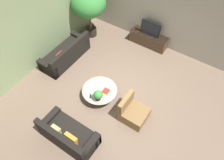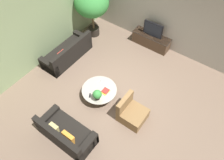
% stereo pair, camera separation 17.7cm
% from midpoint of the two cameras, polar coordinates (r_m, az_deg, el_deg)
% --- Properties ---
extents(ground_plane, '(24.00, 24.00, 0.00)m').
position_cam_midpoint_polar(ground_plane, '(7.64, 1.20, -3.73)').
color(ground_plane, brown).
extents(back_wall_stone, '(7.40, 0.12, 3.00)m').
position_cam_midpoint_polar(back_wall_stone, '(8.73, 14.37, 16.65)').
color(back_wall_stone, '#A39E93').
rests_on(back_wall_stone, ground).
extents(side_wall_left, '(0.12, 7.40, 3.00)m').
position_cam_midpoint_polar(side_wall_left, '(8.36, -16.94, 14.28)').
color(side_wall_left, gray).
rests_on(side_wall_left, ground).
extents(media_console, '(1.58, 0.50, 0.54)m').
position_cam_midpoint_polar(media_console, '(9.28, 10.73, 10.17)').
color(media_console, '#473323').
rests_on(media_console, ground).
extents(television, '(0.81, 0.13, 0.58)m').
position_cam_midpoint_polar(television, '(8.94, 11.25, 12.79)').
color(television, black).
rests_on(television, media_console).
extents(coffee_table, '(1.17, 1.17, 0.41)m').
position_cam_midpoint_polar(coffee_table, '(7.36, -2.62, -3.05)').
color(coffee_table, '#756656').
rests_on(coffee_table, ground).
extents(couch_by_wall, '(0.84, 2.09, 0.84)m').
position_cam_midpoint_polar(couch_by_wall, '(8.73, -10.93, 6.94)').
color(couch_by_wall, black).
rests_on(couch_by_wall, ground).
extents(couch_near_entry, '(1.71, 0.84, 0.84)m').
position_cam_midpoint_polar(couch_near_entry, '(6.71, -11.16, -13.63)').
color(couch_near_entry, black).
rests_on(couch_near_entry, ground).
extents(armchair_wicker, '(0.80, 0.76, 0.86)m').
position_cam_midpoint_polar(armchair_wicker, '(6.96, 5.84, -8.56)').
color(armchair_wicker, brown).
rests_on(armchair_wicker, ground).
extents(potted_palm_tall, '(1.37, 1.37, 2.11)m').
position_cam_midpoint_polar(potted_palm_tall, '(9.01, -4.74, 19.27)').
color(potted_palm_tall, black).
rests_on(potted_palm_tall, ground).
extents(potted_plant_tabletop, '(0.30, 0.30, 0.39)m').
position_cam_midpoint_polar(potted_plant_tabletop, '(6.87, -3.14, -3.86)').
color(potted_plant_tabletop, black).
rests_on(potted_plant_tabletop, coffee_table).
extents(book_stack, '(0.23, 0.28, 0.06)m').
position_cam_midpoint_polar(book_stack, '(7.18, -1.03, -2.91)').
color(book_stack, gold).
rests_on(book_stack, coffee_table).
extents(remote_black, '(0.12, 0.16, 0.02)m').
position_cam_midpoint_polar(remote_black, '(7.13, -5.09, -4.03)').
color(remote_black, black).
rests_on(remote_black, coffee_table).
extents(remote_silver, '(0.06, 0.16, 0.02)m').
position_cam_midpoint_polar(remote_silver, '(7.49, -2.40, -0.08)').
color(remote_silver, gray).
rests_on(remote_silver, coffee_table).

